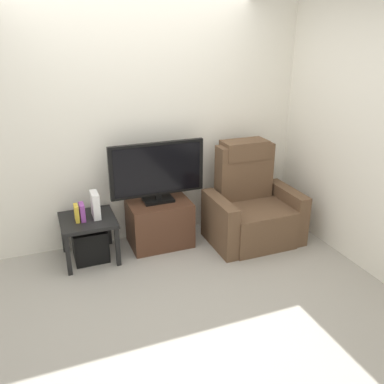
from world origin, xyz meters
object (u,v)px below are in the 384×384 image
side_table (88,225)px  subwoofer_box (90,244)px  book_middle (82,212)px  television (157,171)px  recliner_armchair (251,207)px  game_console (95,205)px  tv_stand (160,223)px  book_leftmost (77,213)px

side_table → subwoofer_box: size_ratio=1.60×
subwoofer_box → book_middle: (-0.05, -0.02, 0.37)m
television → recliner_armchair: (0.99, -0.26, -0.47)m
television → game_console: bearing=-175.9°
book_middle → subwoofer_box: bearing=23.4°
television → side_table: 0.89m
tv_stand → book_leftmost: (-0.86, -0.06, 0.29)m
tv_stand → recliner_armchair: recliner_armchair is taller
side_table → subwoofer_box: (0.00, -0.00, -0.21)m
side_table → book_middle: (-0.05, -0.02, 0.16)m
subwoofer_box → tv_stand: bearing=2.9°
television → book_leftmost: size_ratio=5.97×
tv_stand → book_middle: (-0.81, -0.06, 0.29)m
book_middle → game_console: size_ratio=0.67×
recliner_armchair → game_console: 1.69m
game_console → side_table: bearing=-173.7°
side_table → book_leftmost: bearing=-168.7°
tv_stand → book_leftmost: book_leftmost is taller
tv_stand → recliner_armchair: 1.03m
subwoofer_box → book_leftmost: bearing=-168.7°
television → side_table: size_ratio=1.87×
book_leftmost → side_table: bearing=11.3°
side_table → book_middle: book_middle is taller
tv_stand → recliner_armchair: size_ratio=0.61×
tv_stand → side_table: bearing=-177.1°
tv_stand → game_console: (-0.67, -0.03, 0.33)m
tv_stand → subwoofer_box: size_ratio=1.94×
subwoofer_box → side_table: bearing=116.6°
television → game_console: 0.72m
side_table → book_middle: bearing=-156.6°
recliner_armchair → book_leftmost: 1.87m
television → recliner_armchair: 1.13m
television → game_console: (-0.67, -0.05, -0.26)m
book_middle → game_console: 0.15m
subwoofer_box → game_console: game_console is taller
side_table → tv_stand: bearing=2.9°
television → recliner_armchair: television is taller
television → game_console: size_ratio=3.86×
book_leftmost → recliner_armchair: bearing=-5.5°
book_middle → game_console: game_console is taller
tv_stand → book_leftmost: 0.91m
side_table → subwoofer_box: bearing=-63.4°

